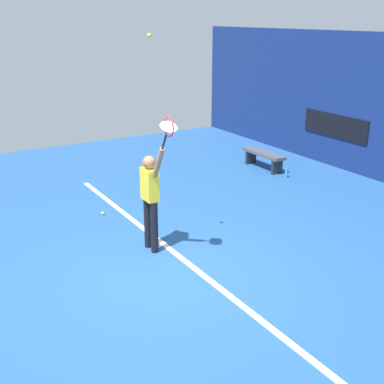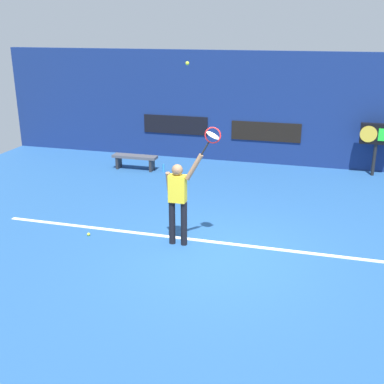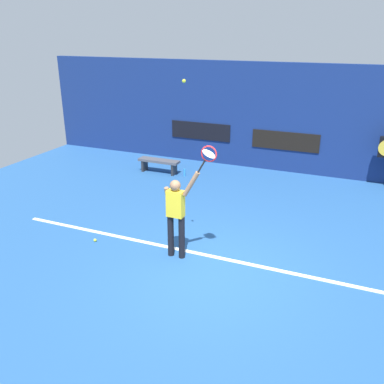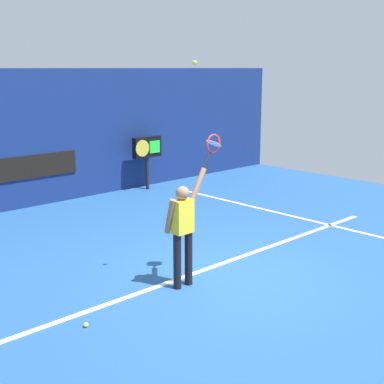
# 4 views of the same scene
# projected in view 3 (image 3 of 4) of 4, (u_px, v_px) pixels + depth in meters

# --- Properties ---
(ground_plane) EXTENTS (18.00, 18.00, 0.00)m
(ground_plane) POSITION_uv_depth(u_px,v_px,m) (213.00, 271.00, 8.23)
(ground_plane) COLOR #23518C
(back_wall) EXTENTS (18.00, 0.20, 3.51)m
(back_wall) POSITION_uv_depth(u_px,v_px,m) (288.00, 119.00, 13.49)
(back_wall) COLOR navy
(back_wall) RESTS_ON ground_plane
(sponsor_banner_center) EXTENTS (2.20, 0.03, 0.60)m
(sponsor_banner_center) POSITION_uv_depth(u_px,v_px,m) (285.00, 141.00, 13.64)
(sponsor_banner_center) COLOR black
(sponsor_banner_portside) EXTENTS (2.20, 0.03, 0.60)m
(sponsor_banner_portside) POSITION_uv_depth(u_px,v_px,m) (200.00, 131.00, 14.72)
(sponsor_banner_portside) COLOR black
(court_baseline) EXTENTS (10.00, 0.10, 0.01)m
(court_baseline) POSITION_uv_depth(u_px,v_px,m) (221.00, 258.00, 8.66)
(court_baseline) COLOR white
(court_baseline) RESTS_ON ground_plane
(tennis_player) EXTENTS (0.77, 0.31, 1.94)m
(tennis_player) POSITION_uv_depth(u_px,v_px,m) (176.00, 212.00, 8.40)
(tennis_player) COLOR black
(tennis_player) RESTS_ON ground_plane
(tennis_racket) EXTENTS (0.45, 0.27, 0.61)m
(tennis_racket) POSITION_uv_depth(u_px,v_px,m) (208.00, 155.00, 7.69)
(tennis_racket) COLOR black
(tennis_ball) EXTENTS (0.07, 0.07, 0.07)m
(tennis_ball) POSITION_uv_depth(u_px,v_px,m) (184.00, 81.00, 7.34)
(tennis_ball) COLOR #CCE033
(court_bench) EXTENTS (1.40, 0.36, 0.45)m
(court_bench) POSITION_uv_depth(u_px,v_px,m) (159.00, 163.00, 13.79)
(court_bench) COLOR #4C4C51
(court_bench) RESTS_ON ground_plane
(water_bottle) EXTENTS (0.07, 0.07, 0.24)m
(water_bottle) POSITION_uv_depth(u_px,v_px,m) (184.00, 173.00, 13.53)
(water_bottle) COLOR #338CD8
(water_bottle) RESTS_ON ground_plane
(spare_ball) EXTENTS (0.07, 0.07, 0.07)m
(spare_ball) POSITION_uv_depth(u_px,v_px,m) (95.00, 240.00, 9.35)
(spare_ball) COLOR #CCE033
(spare_ball) RESTS_ON ground_plane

